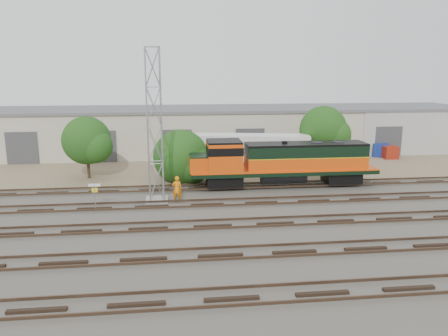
{
  "coord_description": "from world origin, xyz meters",
  "views": [
    {
      "loc": [
        -6.27,
        -28.79,
        9.6
      ],
      "look_at": [
        -2.48,
        4.0,
        2.2
      ],
      "focal_mm": 35.0,
      "sensor_mm": 36.0,
      "label": 1
    }
  ],
  "objects": [
    {
      "name": "tracks",
      "position": [
        0.0,
        -3.0,
        0.08
      ],
      "size": [
        80.0,
        20.4,
        0.28
      ],
      "color": "black",
      "rests_on": "ground"
    },
    {
      "name": "tree_east",
      "position": [
        8.54,
        12.3,
        3.8
      ],
      "size": [
        4.85,
        4.62,
        6.23
      ],
      "color": "#382619",
      "rests_on": "ground"
    },
    {
      "name": "sign_post",
      "position": [
        -11.85,
        1.26,
        1.38
      ],
      "size": [
        0.81,
        0.06,
        1.97
      ],
      "color": "gray",
      "rests_on": "ground"
    },
    {
      "name": "tree_west",
      "position": [
        -13.83,
        10.73,
        3.38
      ],
      "size": [
        4.53,
        4.32,
        5.65
      ],
      "color": "#382619",
      "rests_on": "ground"
    },
    {
      "name": "locomotive",
      "position": [
        2.52,
        6.0,
        2.18
      ],
      "size": [
        15.66,
        2.75,
        3.76
      ],
      "color": "black",
      "rests_on": "tracks"
    },
    {
      "name": "dumpster_blue",
      "position": [
        16.99,
        17.63,
        0.75
      ],
      "size": [
        2.01,
        1.95,
        1.5
      ],
      "primitive_type": "cube",
      "rotation": [
        0.0,
        0.0,
        -0.34
      ],
      "color": "navy",
      "rests_on": "ground"
    },
    {
      "name": "ground",
      "position": [
        0.0,
        0.0,
        0.0
      ],
      "size": [
        140.0,
        140.0,
        0.0
      ],
      "primitive_type": "plane",
      "color": "#47423A",
      "rests_on": "ground"
    },
    {
      "name": "tree_mid",
      "position": [
        -5.48,
        8.96,
        2.02
      ],
      "size": [
        5.11,
        4.86,
        4.86
      ],
      "color": "#382619",
      "rests_on": "ground"
    },
    {
      "name": "dirt_strip",
      "position": [
        0.0,
        15.0,
        0.01
      ],
      "size": [
        80.0,
        16.0,
        0.02
      ],
      "primitive_type": "cube",
      "color": "#726047",
      "rests_on": "ground"
    },
    {
      "name": "signal_tower",
      "position": [
        -7.67,
        3.12,
        5.45
      ],
      "size": [
        1.65,
        1.65,
        11.22
      ],
      "rotation": [
        0.0,
        0.0,
        0.09
      ],
      "color": "gray",
      "rests_on": "ground"
    },
    {
      "name": "dumpster_red",
      "position": [
        17.53,
        16.43,
        0.7
      ],
      "size": [
        1.51,
        1.41,
        1.4
      ],
      "primitive_type": "cube",
      "rotation": [
        0.0,
        0.0,
        -0.01
      ],
      "color": "maroon",
      "rests_on": "ground"
    },
    {
      "name": "worker",
      "position": [
        -6.15,
        2.66,
        0.99
      ],
      "size": [
        0.75,
        0.52,
        1.98
      ],
      "primitive_type": "imported",
      "rotation": [
        0.0,
        0.0,
        3.08
      ],
      "color": "orange",
      "rests_on": "ground"
    },
    {
      "name": "semi_trailer",
      "position": [
        1.0,
        11.94,
        2.26
      ],
      "size": [
        11.92,
        4.26,
        3.6
      ],
      "rotation": [
        0.0,
        0.0,
        -0.17
      ],
      "color": "white",
      "rests_on": "ground"
    },
    {
      "name": "warehouse",
      "position": [
        0.04,
        22.98,
        2.65
      ],
      "size": [
        58.4,
        10.4,
        5.3
      ],
      "color": "#B9B29A",
      "rests_on": "ground"
    }
  ]
}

